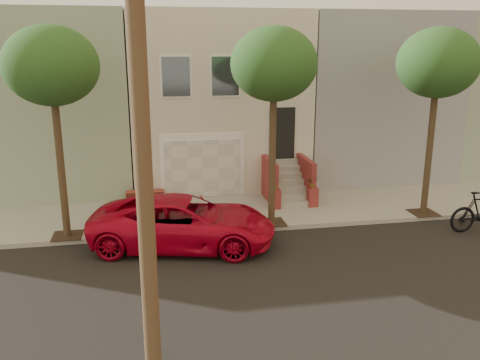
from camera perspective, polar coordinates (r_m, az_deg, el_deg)
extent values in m
plane|color=black|center=(13.19, 3.41, -11.43)|extent=(90.00, 90.00, 0.00)
cube|color=gray|center=(18.01, -0.66, -3.70)|extent=(40.00, 3.70, 0.15)
cube|color=#B8AF9D|center=(22.93, -3.23, 9.53)|extent=(7.00, 8.00, 7.00)
cube|color=gray|center=(23.08, -20.41, 8.65)|extent=(6.50, 8.00, 7.00)
cube|color=gray|center=(24.73, 12.83, 9.59)|extent=(6.50, 8.00, 7.00)
cube|color=gray|center=(27.93, 25.35, 9.13)|extent=(6.50, 8.00, 7.00)
cube|color=white|center=(19.30, -4.26, 1.65)|extent=(3.20, 0.12, 2.50)
cube|color=silver|center=(19.26, -4.23, 1.32)|extent=(2.90, 0.06, 2.20)
cube|color=gray|center=(17.85, -3.51, -3.61)|extent=(3.20, 3.70, 0.02)
cube|color=maroon|center=(19.15, -10.65, -1.88)|extent=(1.40, 0.45, 0.44)
cube|color=black|center=(19.58, 4.78, 5.27)|extent=(1.00, 0.06, 2.00)
cube|color=#3F4751|center=(18.67, -7.25, 11.53)|extent=(1.00, 0.06, 1.40)
cube|color=white|center=(18.69, -7.25, 11.53)|extent=(1.15, 0.05, 1.55)
cube|color=#3F4751|center=(18.87, -1.67, 11.67)|extent=(1.00, 0.06, 1.40)
cube|color=white|center=(18.89, -1.68, 11.68)|extent=(1.15, 0.05, 1.55)
cube|color=#3F4751|center=(19.23, 3.75, 11.72)|extent=(1.00, 0.06, 1.40)
cube|color=white|center=(19.24, 3.74, 11.72)|extent=(1.15, 0.05, 1.55)
cube|color=gray|center=(18.46, 6.07, -2.74)|extent=(1.20, 0.28, 0.20)
cube|color=gray|center=(18.66, 5.85, -1.89)|extent=(1.20, 0.28, 0.20)
cube|color=gray|center=(18.86, 5.63, -1.07)|extent=(1.20, 0.28, 0.20)
cube|color=gray|center=(19.06, 5.41, -0.26)|extent=(1.20, 0.28, 0.20)
cube|color=gray|center=(19.27, 5.20, 0.53)|extent=(1.20, 0.28, 0.20)
cube|color=gray|center=(19.48, 5.00, 1.31)|extent=(1.20, 0.28, 0.20)
cube|color=gray|center=(19.70, 4.79, 2.07)|extent=(1.20, 0.28, 0.20)
cube|color=maroon|center=(18.86, 3.37, -0.07)|extent=(0.18, 1.96, 1.60)
cube|color=maroon|center=(19.23, 7.43, 0.13)|extent=(0.18, 1.96, 1.60)
cube|color=maroon|center=(18.17, 4.01, -2.16)|extent=(0.35, 0.35, 0.70)
imported|color=#1A4418|center=(18.00, 4.05, -0.41)|extent=(0.40, 0.35, 0.45)
cube|color=maroon|center=(18.56, 8.20, -1.90)|extent=(0.35, 0.35, 0.70)
imported|color=#1A4418|center=(18.40, 8.27, -0.19)|extent=(0.41, 0.35, 0.45)
cube|color=#2D2116|center=(16.58, -18.93, -5.96)|extent=(0.90, 0.90, 0.02)
cylinder|color=#352718|center=(15.98, -19.57, 1.07)|extent=(0.22, 0.22, 4.20)
ellipsoid|color=#1A4418|center=(15.57, -20.57, 12.02)|extent=(2.70, 2.57, 2.29)
cube|color=#2D2116|center=(16.84, 3.56, -4.81)|extent=(0.90, 0.90, 0.02)
cylinder|color=#352718|center=(16.24, 3.68, 2.15)|extent=(0.22, 0.22, 4.20)
ellipsoid|color=#1A4418|center=(15.84, 3.87, 12.97)|extent=(2.70, 2.57, 2.29)
cube|color=#2D2116|center=(18.89, 20.01, -3.49)|extent=(0.90, 0.90, 0.02)
cylinder|color=#352718|center=(18.36, 20.59, 2.73)|extent=(0.22, 0.22, 4.20)
ellipsoid|color=#1A4418|center=(18.00, 21.51, 12.24)|extent=(2.70, 2.57, 2.29)
cylinder|color=#3F2B1D|center=(8.29, -11.25, 8.63)|extent=(0.30, 0.30, 10.00)
imported|color=#B90521|center=(15.15, -6.40, -4.76)|extent=(5.88, 3.64, 1.52)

